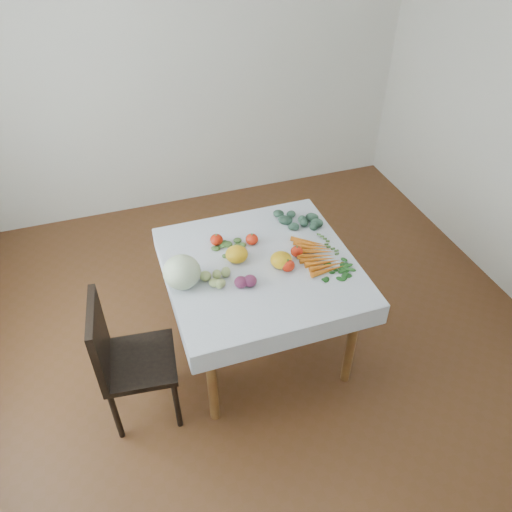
% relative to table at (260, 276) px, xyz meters
% --- Properties ---
extents(ground, '(4.00, 4.00, 0.00)m').
position_rel_table_xyz_m(ground, '(0.00, 0.00, -0.65)').
color(ground, '#57331B').
extents(back_wall, '(4.00, 0.04, 2.70)m').
position_rel_table_xyz_m(back_wall, '(0.00, 2.00, 0.70)').
color(back_wall, silver).
rests_on(back_wall, ground).
extents(table, '(1.00, 1.00, 0.75)m').
position_rel_table_xyz_m(table, '(0.00, 0.00, 0.00)').
color(table, brown).
rests_on(table, ground).
extents(tablecloth, '(1.12, 1.12, 0.01)m').
position_rel_table_xyz_m(tablecloth, '(0.00, 0.00, 0.10)').
color(tablecloth, white).
rests_on(tablecloth, table).
extents(chair, '(0.44, 0.44, 0.89)m').
position_rel_table_xyz_m(chair, '(-0.89, -0.23, -0.14)').
color(chair, black).
rests_on(chair, ground).
extents(cabbage, '(0.27, 0.27, 0.19)m').
position_rel_table_xyz_m(cabbage, '(-0.48, -0.03, 0.20)').
color(cabbage, beige).
rests_on(cabbage, tablecloth).
extents(tomato_a, '(0.08, 0.08, 0.07)m').
position_rel_table_xyz_m(tomato_a, '(-0.20, 0.27, 0.14)').
color(tomato_a, red).
rests_on(tomato_a, tablecloth).
extents(tomato_b, '(0.09, 0.09, 0.07)m').
position_rel_table_xyz_m(tomato_b, '(0.01, 0.20, 0.14)').
color(tomato_b, red).
rests_on(tomato_b, tablecloth).
extents(tomato_c, '(0.10, 0.10, 0.07)m').
position_rel_table_xyz_m(tomato_c, '(0.13, -0.11, 0.14)').
color(tomato_c, red).
rests_on(tomato_c, tablecloth).
extents(tomato_d, '(0.09, 0.09, 0.07)m').
position_rel_table_xyz_m(tomato_d, '(0.24, 0.00, 0.14)').
color(tomato_d, red).
rests_on(tomato_d, tablecloth).
extents(heirloom_back, '(0.17, 0.17, 0.10)m').
position_rel_table_xyz_m(heirloom_back, '(-0.12, 0.08, 0.15)').
color(heirloom_back, gold).
rests_on(heirloom_back, tablecloth).
extents(heirloom_front, '(0.14, 0.14, 0.09)m').
position_rel_table_xyz_m(heirloom_front, '(0.11, -0.06, 0.15)').
color(heirloom_front, gold).
rests_on(heirloom_front, tablecloth).
extents(onion_a, '(0.10, 0.10, 0.07)m').
position_rel_table_xyz_m(onion_a, '(-0.17, -0.15, 0.14)').
color(onion_a, '#56183D').
rests_on(onion_a, tablecloth).
extents(onion_b, '(0.08, 0.08, 0.07)m').
position_rel_table_xyz_m(onion_b, '(-0.12, -0.16, 0.14)').
color(onion_b, '#56183D').
rests_on(onion_b, tablecloth).
extents(tomatillo_cluster, '(0.17, 0.12, 0.05)m').
position_rel_table_xyz_m(tomatillo_cluster, '(-0.30, -0.09, 0.13)').
color(tomatillo_cluster, '#C6D279').
rests_on(tomatillo_cluster, tablecloth).
extents(carrot_bunch, '(0.23, 0.40, 0.03)m').
position_rel_table_xyz_m(carrot_bunch, '(0.35, -0.06, 0.12)').
color(carrot_bunch, orange).
rests_on(carrot_bunch, tablecloth).
extents(kale_bunch, '(0.31, 0.30, 0.04)m').
position_rel_table_xyz_m(kale_bunch, '(0.37, 0.32, 0.12)').
color(kale_bunch, '#325240').
rests_on(kale_bunch, tablecloth).
extents(basil_bunch, '(0.24, 0.18, 0.01)m').
position_rel_table_xyz_m(basil_bunch, '(0.41, -0.22, 0.11)').
color(basil_bunch, '#1F5A1C').
rests_on(basil_bunch, tablecloth).
extents(dill_bunch, '(0.21, 0.16, 0.02)m').
position_rel_table_xyz_m(dill_bunch, '(-0.13, 0.18, 0.11)').
color(dill_bunch, '#4F813B').
rests_on(dill_bunch, tablecloth).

